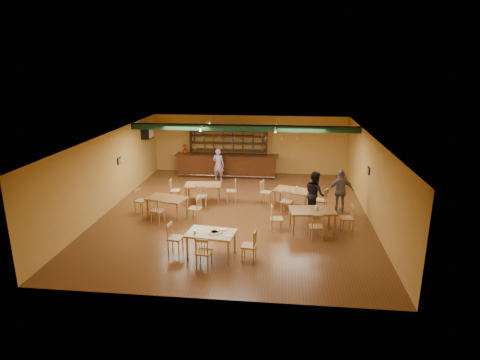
# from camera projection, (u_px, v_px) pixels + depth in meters

# --- Properties ---
(floor) EXTENTS (12.00, 12.00, 0.00)m
(floor) POSITION_uv_depth(u_px,v_px,m) (236.00, 213.00, 15.75)
(floor) COLOR brown
(floor) RESTS_ON ground
(ceiling_beam) EXTENTS (10.00, 0.30, 0.25)m
(ceiling_beam) POSITION_uv_depth(u_px,v_px,m) (243.00, 128.00, 17.62)
(ceiling_beam) COLOR black
(ceiling_beam) RESTS_ON ceiling
(track_rail_left) EXTENTS (0.05, 2.50, 0.05)m
(track_rail_left) POSITION_uv_depth(u_px,v_px,m) (205.00, 124.00, 18.36)
(track_rail_left) COLOR white
(track_rail_left) RESTS_ON ceiling
(track_rail_right) EXTENTS (0.05, 2.50, 0.05)m
(track_rail_right) POSITION_uv_depth(u_px,v_px,m) (276.00, 125.00, 18.03)
(track_rail_right) COLOR white
(track_rail_right) RESTS_ON ceiling
(ac_unit) EXTENTS (0.34, 0.70, 0.48)m
(ac_unit) POSITION_uv_depth(u_px,v_px,m) (147.00, 132.00, 19.60)
(ac_unit) COLOR white
(ac_unit) RESTS_ON wall_left
(picture_left) EXTENTS (0.04, 0.34, 0.28)m
(picture_left) POSITION_uv_depth(u_px,v_px,m) (119.00, 161.00, 16.74)
(picture_left) COLOR black
(picture_left) RESTS_ON wall_left
(picture_right) EXTENTS (0.04, 0.34, 0.28)m
(picture_right) POSITION_uv_depth(u_px,v_px,m) (369.00, 171.00, 15.24)
(picture_right) COLOR black
(picture_right) RESTS_ON wall_right
(bar_counter) EXTENTS (5.21, 0.85, 1.13)m
(bar_counter) POSITION_uv_depth(u_px,v_px,m) (227.00, 165.00, 20.62)
(bar_counter) COLOR #34170A
(bar_counter) RESTS_ON ground
(back_bar_hutch) EXTENTS (4.03, 0.40, 2.28)m
(back_bar_hutch) POSITION_uv_depth(u_px,v_px,m) (228.00, 152.00, 21.06)
(back_bar_hutch) COLOR #34170A
(back_bar_hutch) RESTS_ON ground
(poinsettia) EXTENTS (0.34, 0.34, 0.47)m
(poinsettia) POSITION_uv_depth(u_px,v_px,m) (185.00, 149.00, 20.62)
(poinsettia) COLOR #9C220E
(poinsettia) RESTS_ON bar_counter
(dining_table_a) EXTENTS (1.55, 1.02, 0.73)m
(dining_table_a) POSITION_uv_depth(u_px,v_px,m) (203.00, 193.00, 16.96)
(dining_table_a) COLOR olive
(dining_table_a) RESTS_ON ground
(dining_table_b) EXTENTS (1.65, 1.30, 0.72)m
(dining_table_b) POSITION_uv_depth(u_px,v_px,m) (293.00, 198.00, 16.27)
(dining_table_b) COLOR olive
(dining_table_b) RESTS_ON ground
(dining_table_c) EXTENTS (1.63, 1.22, 0.72)m
(dining_table_c) POSITION_uv_depth(u_px,v_px,m) (167.00, 207.00, 15.33)
(dining_table_c) COLOR olive
(dining_table_c) RESTS_ON ground
(dining_table_d) EXTENTS (1.66, 1.13, 0.77)m
(dining_table_d) POSITION_uv_depth(u_px,v_px,m) (312.00, 220.00, 13.96)
(dining_table_d) COLOR olive
(dining_table_d) RESTS_ON ground
(near_table) EXTENTS (1.52, 1.09, 0.76)m
(near_table) POSITION_uv_depth(u_px,v_px,m) (211.00, 244.00, 12.16)
(near_table) COLOR #C7B585
(near_table) RESTS_ON ground
(pizza_tray) EXTENTS (0.43, 0.43, 0.01)m
(pizza_tray) POSITION_uv_depth(u_px,v_px,m) (214.00, 232.00, 12.04)
(pizza_tray) COLOR silver
(pizza_tray) RESTS_ON near_table
(parmesan_shaker) EXTENTS (0.08, 0.08, 0.11)m
(parmesan_shaker) POSITION_uv_depth(u_px,v_px,m) (195.00, 232.00, 11.94)
(parmesan_shaker) COLOR #EAE5C6
(parmesan_shaker) RESTS_ON near_table
(napkin_stack) EXTENTS (0.23, 0.19, 0.03)m
(napkin_stack) POSITION_uv_depth(u_px,v_px,m) (224.00, 230.00, 12.21)
(napkin_stack) COLOR white
(napkin_stack) RESTS_ON near_table
(pizza_server) EXTENTS (0.26, 0.31, 0.00)m
(pizza_server) POSITION_uv_depth(u_px,v_px,m) (220.00, 232.00, 12.07)
(pizza_server) COLOR silver
(pizza_server) RESTS_ON pizza_tray
(side_plate) EXTENTS (0.25, 0.25, 0.01)m
(side_plate) POSITION_uv_depth(u_px,v_px,m) (229.00, 236.00, 11.80)
(side_plate) COLOR white
(side_plate) RESTS_ON near_table
(patron_bar) EXTENTS (0.66, 0.50, 1.61)m
(patron_bar) POSITION_uv_depth(u_px,v_px,m) (218.00, 165.00, 19.80)
(patron_bar) COLOR purple
(patron_bar) RESTS_ON ground
(patron_right_a) EXTENTS (0.91, 1.01, 1.72)m
(patron_right_a) POSITION_uv_depth(u_px,v_px,m) (315.00, 193.00, 15.29)
(patron_right_a) COLOR black
(patron_right_a) RESTS_ON ground
(patron_right_b) EXTENTS (1.03, 0.52, 1.70)m
(patron_right_b) POSITION_uv_depth(u_px,v_px,m) (341.00, 191.00, 15.62)
(patron_right_b) COLOR gray
(patron_right_b) RESTS_ON ground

